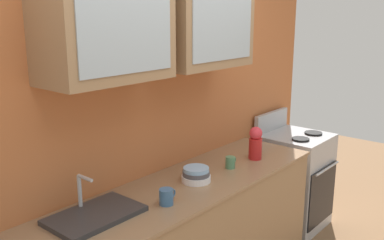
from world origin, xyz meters
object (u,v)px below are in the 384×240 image
Objects in this scene: stove_range at (294,180)px; cup_near_bowls at (230,162)px; sink_faucet at (95,214)px; vase at (255,143)px; bowl_stack at (196,175)px; cup_near_sink at (167,197)px.

cup_near_bowls is at bearing -177.88° from stove_range.
stove_range reaches higher than cup_near_bowls.
cup_near_bowls is at bearing -5.90° from sink_faucet.
sink_faucet is 1.45m from vase.
bowl_stack is (0.78, -0.09, 0.03)m from sink_faucet.
vase reaches higher than stove_range.
cup_near_bowls is (0.76, 0.07, -0.00)m from cup_near_sink.
cup_near_sink is (0.39, -0.19, 0.03)m from sink_faucet.
stove_range is at bearing 2.12° from cup_near_bowls.
cup_near_sink is at bearing -176.58° from stove_range.
cup_near_sink is at bearing -25.98° from sink_faucet.
stove_range is 1.56m from bowl_stack.
stove_range is 5.46× the size of bowl_stack.
stove_range is 1.94m from cup_near_sink.
bowl_stack is 0.66m from vase.
vase is at bearing -4.83° from bowl_stack.
cup_near_sink is (-1.05, -0.04, -0.08)m from vase.
stove_range is at bearing 0.56° from bowl_stack.
stove_range is 1.22m from cup_near_bowls.
vase reaches higher than sink_faucet.
sink_faucet is at bearing 174.10° from cup_near_bowls.
cup_near_bowls is (-1.12, -0.04, 0.49)m from stove_range.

